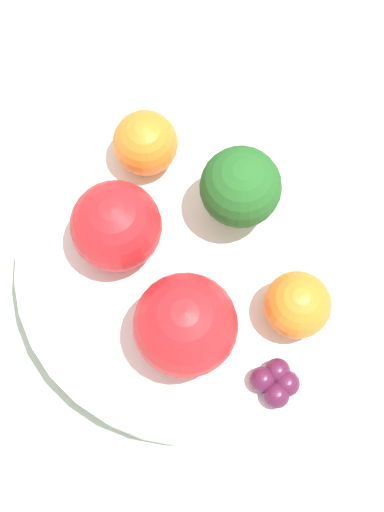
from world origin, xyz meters
The scene contains 9 objects.
ground_plane centered at (0.00, 0.00, 0.00)m, with size 6.00×6.00×0.00m, color gray.
table_surface centered at (0.00, 0.00, 0.01)m, with size 1.20×1.20×0.02m.
bowl centered at (0.00, 0.00, 0.04)m, with size 0.23×0.23×0.03m.
broccoli centered at (0.03, 0.04, 0.09)m, with size 0.05×0.05×0.06m.
apple_red centered at (0.00, -0.05, 0.08)m, with size 0.06×0.06×0.06m.
apple_green centered at (-0.05, 0.01, 0.08)m, with size 0.06×0.06×0.06m.
orange_front centered at (0.07, -0.03, 0.07)m, with size 0.04×0.04×0.04m.
orange_back centered at (-0.04, 0.07, 0.07)m, with size 0.04×0.04×0.04m.
grape_cluster centered at (0.06, -0.08, 0.06)m, with size 0.03×0.03×0.02m.
Camera 1 is at (0.01, -0.14, 0.49)m, focal length 50.00 mm.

